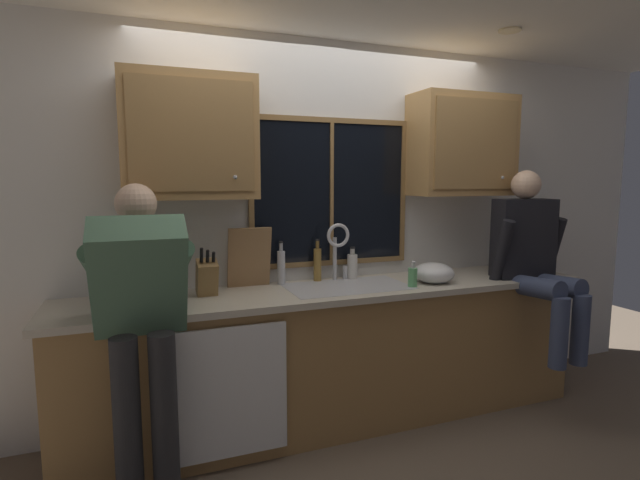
{
  "coord_description": "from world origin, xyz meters",
  "views": [
    {
      "loc": [
        -1.22,
        -3.12,
        1.62
      ],
      "look_at": [
        -0.14,
        -0.3,
        1.24
      ],
      "focal_mm": 27.05,
      "sensor_mm": 36.0,
      "label": 1
    }
  ],
  "objects_px": {
    "cutting_board": "(249,258)",
    "bottle_tall_clear": "(281,266)",
    "person_standing": "(141,310)",
    "bottle_green_glass": "(317,264)",
    "person_sitting_on_counter": "(533,254)",
    "soap_dispenser": "(413,277)",
    "knife_block": "(207,278)",
    "mixing_bowl": "(433,273)",
    "bottle_amber_small": "(352,266)"
  },
  "relations": [
    {
      "from": "knife_block",
      "to": "soap_dispenser",
      "type": "bearing_deg",
      "value": -10.14
    },
    {
      "from": "mixing_bowl",
      "to": "soap_dispenser",
      "type": "xyz_separation_m",
      "value": [
        -0.21,
        -0.07,
        0.0
      ]
    },
    {
      "from": "cutting_board",
      "to": "bottle_tall_clear",
      "type": "height_order",
      "value": "cutting_board"
    },
    {
      "from": "person_standing",
      "to": "bottle_amber_small",
      "type": "relative_size",
      "value": 7.05
    },
    {
      "from": "person_standing",
      "to": "bottle_green_glass",
      "type": "distance_m",
      "value": 1.28
    },
    {
      "from": "person_standing",
      "to": "cutting_board",
      "type": "height_order",
      "value": "person_standing"
    },
    {
      "from": "soap_dispenser",
      "to": "bottle_tall_clear",
      "type": "distance_m",
      "value": 0.87
    },
    {
      "from": "soap_dispenser",
      "to": "bottle_green_glass",
      "type": "xyz_separation_m",
      "value": [
        -0.52,
        0.39,
        0.05
      ]
    },
    {
      "from": "bottle_green_glass",
      "to": "knife_block",
      "type": "bearing_deg",
      "value": -168.21
    },
    {
      "from": "person_standing",
      "to": "bottle_amber_small",
      "type": "bearing_deg",
      "value": 21.52
    },
    {
      "from": "person_standing",
      "to": "bottle_green_glass",
      "type": "relative_size",
      "value": 5.47
    },
    {
      "from": "knife_block",
      "to": "cutting_board",
      "type": "xyz_separation_m",
      "value": [
        0.29,
        0.14,
        0.09
      ]
    },
    {
      "from": "soap_dispenser",
      "to": "bottle_green_glass",
      "type": "relative_size",
      "value": 0.59
    },
    {
      "from": "bottle_green_glass",
      "to": "bottle_amber_small",
      "type": "height_order",
      "value": "bottle_green_glass"
    },
    {
      "from": "person_standing",
      "to": "bottle_green_glass",
      "type": "bearing_deg",
      "value": 26.23
    },
    {
      "from": "cutting_board",
      "to": "person_sitting_on_counter",
      "type": "bearing_deg",
      "value": -14.21
    },
    {
      "from": "person_sitting_on_counter",
      "to": "soap_dispenser",
      "type": "bearing_deg",
      "value": 173.03
    },
    {
      "from": "mixing_bowl",
      "to": "soap_dispenser",
      "type": "bearing_deg",
      "value": -160.8
    },
    {
      "from": "cutting_board",
      "to": "soap_dispenser",
      "type": "height_order",
      "value": "cutting_board"
    },
    {
      "from": "cutting_board",
      "to": "bottle_amber_small",
      "type": "height_order",
      "value": "cutting_board"
    },
    {
      "from": "bottle_amber_small",
      "to": "knife_block",
      "type": "bearing_deg",
      "value": -171.74
    },
    {
      "from": "person_sitting_on_counter",
      "to": "bottle_green_glass",
      "type": "xyz_separation_m",
      "value": [
        -1.41,
        0.5,
        -0.06
      ]
    },
    {
      "from": "cutting_board",
      "to": "bottle_green_glass",
      "type": "height_order",
      "value": "cutting_board"
    },
    {
      "from": "person_standing",
      "to": "mixing_bowl",
      "type": "height_order",
      "value": "person_standing"
    },
    {
      "from": "knife_block",
      "to": "bottle_green_glass",
      "type": "relative_size",
      "value": 1.1
    },
    {
      "from": "bottle_tall_clear",
      "to": "soap_dispenser",
      "type": "bearing_deg",
      "value": -26.43
    },
    {
      "from": "knife_block",
      "to": "bottle_tall_clear",
      "type": "height_order",
      "value": "knife_block"
    },
    {
      "from": "bottle_green_glass",
      "to": "bottle_tall_clear",
      "type": "relative_size",
      "value": 1.01
    },
    {
      "from": "person_sitting_on_counter",
      "to": "bottle_amber_small",
      "type": "height_order",
      "value": "person_sitting_on_counter"
    },
    {
      "from": "knife_block",
      "to": "bottle_amber_small",
      "type": "distance_m",
      "value": 1.04
    },
    {
      "from": "knife_block",
      "to": "bottle_amber_small",
      "type": "xyz_separation_m",
      "value": [
        1.03,
        0.15,
        -0.02
      ]
    },
    {
      "from": "soap_dispenser",
      "to": "person_standing",
      "type": "bearing_deg",
      "value": -173.99
    },
    {
      "from": "knife_block",
      "to": "soap_dispenser",
      "type": "relative_size",
      "value": 1.86
    },
    {
      "from": "person_standing",
      "to": "mixing_bowl",
      "type": "bearing_deg",
      "value": 7.54
    },
    {
      "from": "cutting_board",
      "to": "person_standing",
      "type": "bearing_deg",
      "value": -140.91
    },
    {
      "from": "soap_dispenser",
      "to": "cutting_board",
      "type": "bearing_deg",
      "value": 159.64
    },
    {
      "from": "bottle_tall_clear",
      "to": "person_sitting_on_counter",
      "type": "bearing_deg",
      "value": -16.51
    },
    {
      "from": "person_standing",
      "to": "cutting_board",
      "type": "xyz_separation_m",
      "value": [
        0.67,
        0.54,
        0.14
      ]
    },
    {
      "from": "mixing_bowl",
      "to": "bottle_tall_clear",
      "type": "relative_size",
      "value": 0.96
    },
    {
      "from": "mixing_bowl",
      "to": "bottle_tall_clear",
      "type": "distance_m",
      "value": 1.04
    },
    {
      "from": "cutting_board",
      "to": "bottle_tall_clear",
      "type": "xyz_separation_m",
      "value": [
        0.22,
        0.02,
        -0.08
      ]
    },
    {
      "from": "soap_dispenser",
      "to": "bottle_tall_clear",
      "type": "xyz_separation_m",
      "value": [
        -0.78,
        0.39,
        0.05
      ]
    },
    {
      "from": "knife_block",
      "to": "bottle_green_glass",
      "type": "xyz_separation_m",
      "value": [
        0.77,
        0.16,
        0.01
      ]
    },
    {
      "from": "cutting_board",
      "to": "bottle_tall_clear",
      "type": "distance_m",
      "value": 0.23
    },
    {
      "from": "person_standing",
      "to": "mixing_bowl",
      "type": "xyz_separation_m",
      "value": [
        1.88,
        0.25,
        0.01
      ]
    },
    {
      "from": "person_sitting_on_counter",
      "to": "cutting_board",
      "type": "distance_m",
      "value": 1.95
    },
    {
      "from": "soap_dispenser",
      "to": "bottle_green_glass",
      "type": "bearing_deg",
      "value": 142.89
    },
    {
      "from": "cutting_board",
      "to": "bottle_amber_small",
      "type": "xyz_separation_m",
      "value": [
        0.74,
        0.01,
        -0.1
      ]
    },
    {
      "from": "person_standing",
      "to": "knife_block",
      "type": "bearing_deg",
      "value": 46.93
    },
    {
      "from": "person_standing",
      "to": "mixing_bowl",
      "type": "distance_m",
      "value": 1.89
    }
  ]
}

